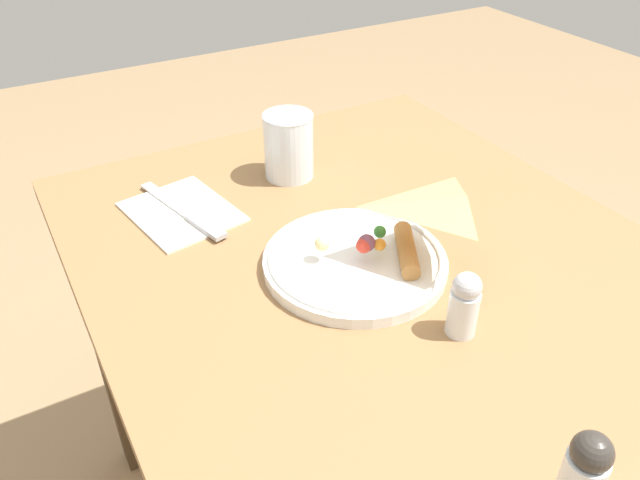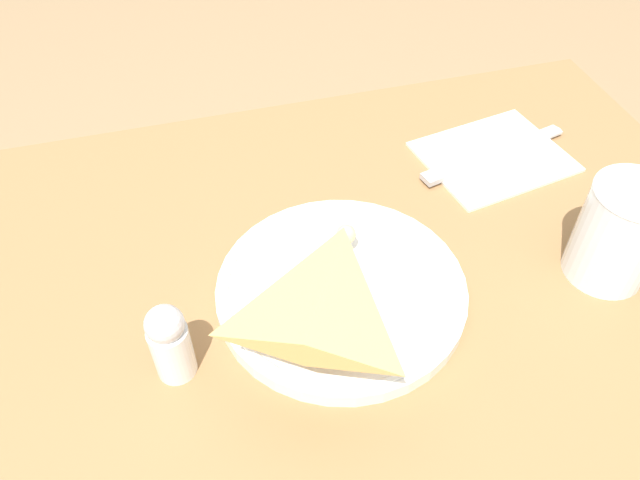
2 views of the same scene
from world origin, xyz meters
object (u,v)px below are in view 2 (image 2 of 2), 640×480
(plate_pizza, at_px, (341,288))
(salt_shaker, at_px, (170,342))
(dining_table, at_px, (314,397))
(butter_knife, at_px, (487,156))
(milk_glass, at_px, (620,240))
(napkin_folded, at_px, (494,157))

(plate_pizza, xyz_separation_m, salt_shaker, (-0.16, -0.04, 0.03))
(plate_pizza, bearing_deg, salt_shaker, -166.82)
(dining_table, xyz_separation_m, plate_pizza, (0.04, 0.04, 0.13))
(butter_knife, bearing_deg, dining_table, -158.02)
(dining_table, distance_m, plate_pizza, 0.14)
(milk_glass, distance_m, butter_knife, 0.20)
(butter_knife, bearing_deg, salt_shaker, -167.52)
(milk_glass, distance_m, salt_shaker, 0.43)
(plate_pizza, distance_m, butter_knife, 0.28)
(napkin_folded, bearing_deg, salt_shaker, -154.44)
(milk_glass, bearing_deg, dining_table, 179.30)
(napkin_folded, height_order, salt_shaker, salt_shaker)
(napkin_folded, xyz_separation_m, butter_knife, (-0.01, -0.00, 0.00))
(plate_pizza, distance_m, salt_shaker, 0.17)
(plate_pizza, xyz_separation_m, butter_knife, (0.23, 0.15, -0.01))
(napkin_folded, height_order, butter_knife, butter_knife)
(salt_shaker, bearing_deg, butter_knife, 25.87)
(milk_glass, distance_m, napkin_folded, 0.21)
(dining_table, relative_size, napkin_folded, 5.30)
(dining_table, xyz_separation_m, butter_knife, (0.27, 0.19, 0.12))
(salt_shaker, bearing_deg, napkin_folded, 25.56)
(plate_pizza, bearing_deg, dining_table, -134.83)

